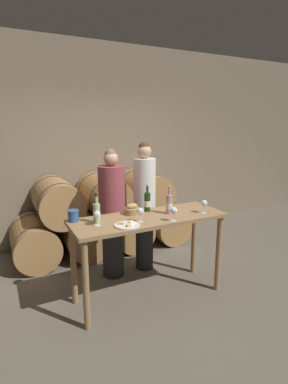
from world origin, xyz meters
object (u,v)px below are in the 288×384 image
wine_bottle_white (97,213)px  wine_glass_center (174,211)px  cheese_plate (127,225)px  wine_glass_far_left (97,215)px  person_right (144,205)px  tasting_table (149,230)px  blue_crock (73,215)px  wine_bottle_rose (169,204)px  bread_basket (132,210)px  wine_glass_left (140,212)px  wine_glass_right (204,204)px  person_left (112,214)px  wine_bottle_red (147,202)px

wine_bottle_white → wine_glass_center: (0.72, -0.31, 0.01)m
cheese_plate → wine_glass_far_left: 0.31m
wine_glass_far_left → person_right: bearing=37.9°
tasting_table → wine_glass_center: 0.39m
blue_crock → wine_glass_center: 1.03m
wine_bottle_rose → cheese_plate: (-0.58, -0.17, -0.10)m
bread_basket → wine_glass_left: wine_glass_left is taller
wine_glass_left → wine_glass_right: size_ratio=1.00×
tasting_table → wine_bottle_white: bearing=173.8°
cheese_plate → wine_glass_left: (0.17, 0.06, 0.10)m
person_left → wine_glass_right: bearing=-44.9°
wine_glass_right → wine_glass_left: bearing=177.1°
wine_bottle_rose → person_right: bearing=88.4°
person_left → wine_glass_center: person_left is taller
blue_crock → bread_basket: bread_basket is taller
wine_bottle_red → cheese_plate: wine_bottle_red is taller
wine_bottle_rose → wine_glass_right: bearing=-23.3°
wine_glass_far_left → bread_basket: bearing=22.9°
tasting_table → wine_glass_right: (0.62, -0.15, 0.26)m
wine_bottle_white → cheese_plate: bearing=-44.7°
tasting_table → wine_glass_far_left: (-0.59, -0.02, 0.26)m
wine_glass_right → wine_bottle_red: bearing=147.1°
wine_bottle_white → wine_glass_right: bearing=-10.3°
wine_glass_far_left → wine_bottle_white: bearing=74.4°
wine_glass_center → blue_crock: bearing=154.0°
tasting_table → person_right: person_right is taller
tasting_table → blue_crock: blue_crock is taller
blue_crock → wine_glass_right: wine_glass_right is taller
person_right → wine_glass_right: person_right is taller
tasting_table → cheese_plate: (-0.33, -0.17, 0.16)m
person_left → wine_glass_right: size_ratio=10.94×
tasting_table → wine_glass_right: bearing=-14.0°
wine_glass_far_left → wine_bottle_rose: bearing=1.9°
wine_bottle_red → wine_bottle_rose: size_ratio=1.01×
wine_glass_center → wine_glass_right: (0.46, 0.09, 0.00)m
person_left → wine_glass_center: size_ratio=10.94×
wine_glass_center → cheese_plate: bearing=171.4°
tasting_table → cheese_plate: bearing=-152.8°
person_left → wine_bottle_rose: bearing=-55.8°
cheese_plate → wine_glass_left: 0.21m
tasting_table → person_right: size_ratio=0.99×
wine_bottle_rose → cheese_plate: bearing=-163.4°
cheese_plate → wine_glass_far_left: wine_glass_far_left is taller
tasting_table → wine_glass_right: 0.69m
wine_bottle_red → wine_glass_left: bearing=-127.7°
blue_crock → cheese_plate: bearing=-40.8°
wine_glass_far_left → wine_glass_center: same height
wine_bottle_white → wine_glass_left: bearing=-23.4°
bread_basket → person_left: bearing=97.4°
wine_glass_right → wine_glass_center: bearing=-168.8°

